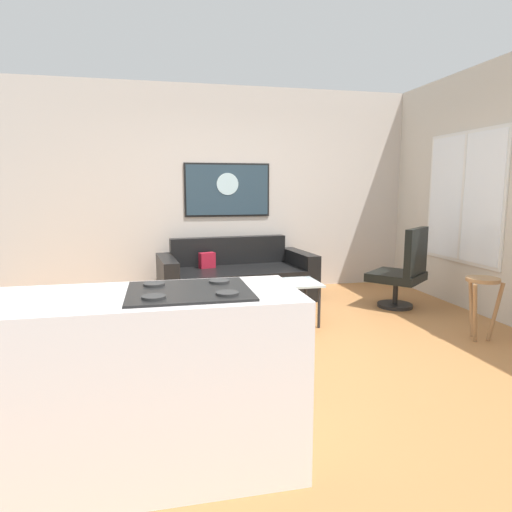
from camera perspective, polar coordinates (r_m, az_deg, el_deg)
name	(u,v)px	position (r m, az deg, el deg)	size (l,w,h in m)	color
ground	(270,349)	(4.14, 1.79, -11.80)	(6.40, 6.40, 0.04)	#AF7340
back_wall	(228,190)	(6.26, -3.66, 8.41)	(6.40, 0.05, 2.80)	beige
right_wall	(505,191)	(5.41, 29.28, 7.29)	(0.05, 6.40, 2.80)	beige
couch	(236,279)	(5.80, -2.62, -2.91)	(2.03, 1.12, 0.77)	black
coffee_table	(268,287)	(4.65, 1.55, -3.93)	(1.09, 0.51, 0.45)	silver
armchair	(403,270)	(5.57, 18.38, -1.76)	(0.82, 0.82, 0.97)	black
bar_stool	(482,293)	(4.69, 26.97, -4.19)	(0.35, 0.34, 0.60)	#9C7148
kitchen_counter	(129,385)	(2.38, -15.93, -15.61)	(1.70, 0.64, 0.94)	white
wall_painting	(227,190)	(6.21, -3.68, 8.45)	(1.18, 0.03, 0.73)	black
window	(463,198)	(5.85, 25.02, 6.77)	(0.03, 1.35, 1.55)	silver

